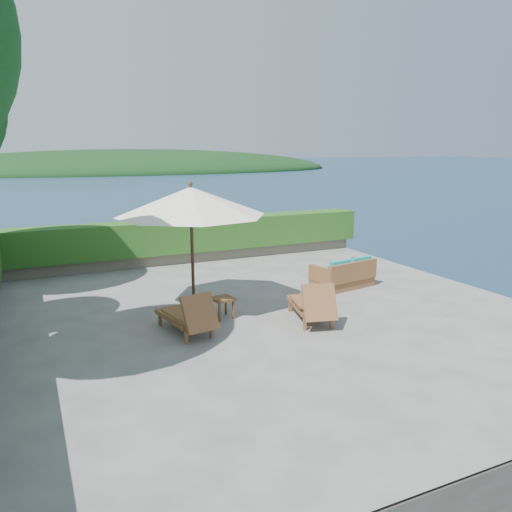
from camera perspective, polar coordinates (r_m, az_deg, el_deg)
name	(u,v)px	position (r m, az deg, el deg)	size (l,w,h in m)	color
ground	(259,313)	(11.01, 0.34, -6.54)	(12.00, 12.00, 0.00)	gray
foundation	(259,378)	(11.60, 0.33, -13.81)	(12.00, 12.00, 3.00)	#5A5247
ocean	(259,436)	(12.31, 0.32, -19.89)	(600.00, 600.00, 0.00)	#163346
offshore_island	(132,171)	(152.44, -13.94, 9.42)	(126.00, 57.60, 12.60)	black
planter_wall_far	(184,256)	(16.03, -8.23, -0.01)	(12.00, 0.60, 0.36)	#71695A
hedge_far	(183,235)	(15.90, -8.30, 2.35)	(12.40, 0.90, 1.00)	#1A4A15
patio_umbrella	(191,203)	(10.61, -7.45, 6.05)	(3.73, 3.73, 2.86)	black
lounge_left	(188,316)	(9.80, -7.79, -6.76)	(0.89, 1.64, 0.90)	brown
lounge_right	(312,304)	(10.41, 6.43, -5.48)	(1.05, 1.73, 0.93)	brown
side_table	(223,301)	(10.61, -3.84, -5.18)	(0.48, 0.48, 0.45)	brown
wicker_loveseat	(344,276)	(13.11, 10.00, -2.25)	(1.74, 1.09, 0.80)	brown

